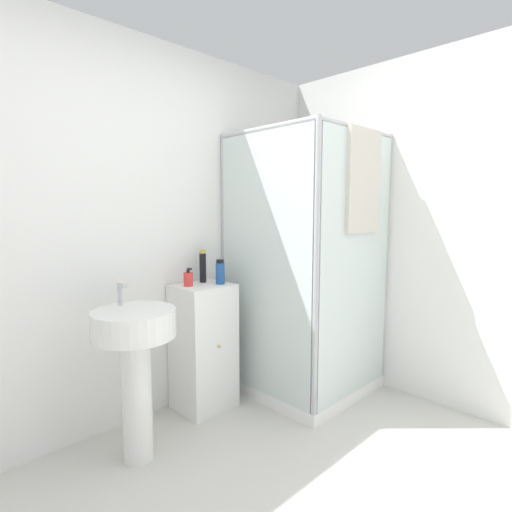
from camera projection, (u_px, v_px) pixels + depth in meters
The scene contains 8 objects.
wall_back at pixel (127, 234), 2.55m from camera, with size 6.40×0.06×2.50m, color white.
wall_right at pixel (503, 234), 2.54m from camera, with size 0.06×6.40×2.50m, color white.
shower_enclosure at pixel (308, 324), 3.04m from camera, with size 0.92×0.95×1.96m.
vanity_cabinet at pixel (203, 346), 2.82m from camera, with size 0.38×0.36×0.89m.
sink at pixel (135, 353), 2.19m from camera, with size 0.45×0.45×0.99m.
soap_dispenser at pixel (188, 279), 2.70m from camera, with size 0.06×0.06×0.13m.
shampoo_bottle_tall_black at pixel (203, 267), 2.84m from camera, with size 0.05×0.05×0.23m.
shampoo_bottle_blue at pixel (220, 272), 2.78m from camera, with size 0.06×0.06×0.17m.
Camera 1 is at (-1.20, -0.70, 1.41)m, focal length 28.00 mm.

